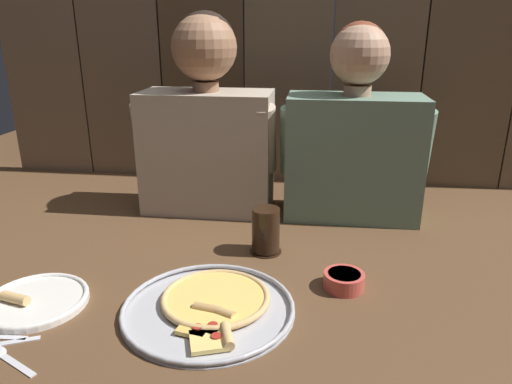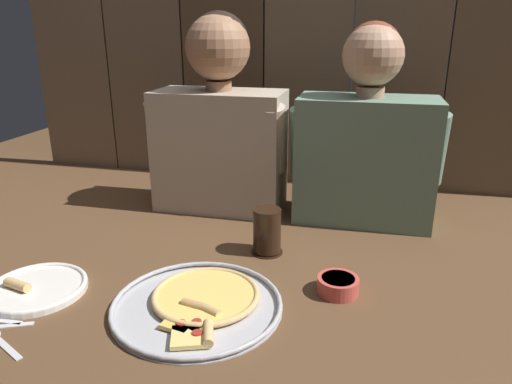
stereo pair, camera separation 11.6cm
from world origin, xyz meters
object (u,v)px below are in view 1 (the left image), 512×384
at_px(pizza_tray, 211,305).
at_px(diner_left, 207,122).
at_px(dinner_plate, 35,301).
at_px(diner_right, 354,135).
at_px(drinking_glass, 266,231).
at_px(dipping_bowl, 344,280).

height_order(pizza_tray, diner_left, diner_left).
height_order(pizza_tray, dinner_plate, dinner_plate).
bearing_deg(dinner_plate, pizza_tray, 4.74).
bearing_deg(dinner_plate, diner_right, 41.06).
relative_size(pizza_tray, diner_left, 0.60).
xyz_separation_m(drinking_glass, diner_left, (-0.22, 0.30, 0.22)).
xyz_separation_m(dipping_bowl, diner_left, (-0.42, 0.45, 0.26)).
xyz_separation_m(pizza_tray, diner_left, (-0.13, 0.58, 0.27)).
bearing_deg(drinking_glass, pizza_tray, -106.76).
distance_m(pizza_tray, diner_left, 0.65).
xyz_separation_m(dinner_plate, diner_right, (0.70, 0.61, 0.25)).
distance_m(drinking_glass, diner_right, 0.42).
height_order(dinner_plate, diner_left, diner_left).
height_order(dipping_bowl, diner_right, diner_right).
bearing_deg(pizza_tray, drinking_glass, 73.24).
xyz_separation_m(drinking_glass, diner_right, (0.23, 0.30, 0.20)).
bearing_deg(dipping_bowl, drinking_glass, 141.15).
distance_m(dinner_plate, diner_right, 0.96).
height_order(dinner_plate, dipping_bowl, dipping_bowl).
relative_size(dinner_plate, diner_right, 0.38).
bearing_deg(diner_left, drinking_glass, -53.58).
distance_m(pizza_tray, dinner_plate, 0.38).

